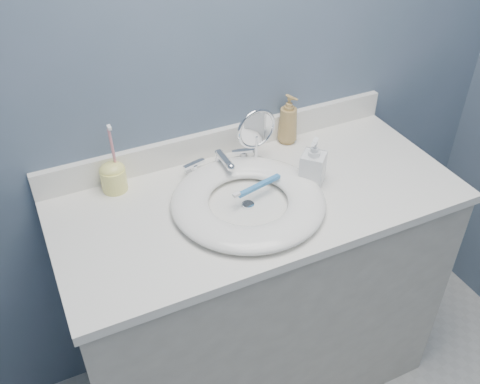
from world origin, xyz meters
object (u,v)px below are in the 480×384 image
soap_bottle_clear (313,162)px  makeup_mirror (256,135)px  soap_bottle_amber (288,119)px  toothbrush_holder (113,176)px

soap_bottle_clear → makeup_mirror: bearing=170.6°
makeup_mirror → soap_bottle_amber: bearing=21.9°
soap_bottle_amber → toothbrush_holder: size_ratio=0.79×
soap_bottle_amber → soap_bottle_clear: 0.25m
makeup_mirror → toothbrush_holder: toothbrush_holder is taller
makeup_mirror → toothbrush_holder: size_ratio=0.91×
soap_bottle_clear → toothbrush_holder: 0.60m
makeup_mirror → soap_bottle_amber: 0.18m
soap_bottle_amber → toothbrush_holder: (-0.60, -0.02, -0.04)m
toothbrush_holder → makeup_mirror: bearing=-8.2°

